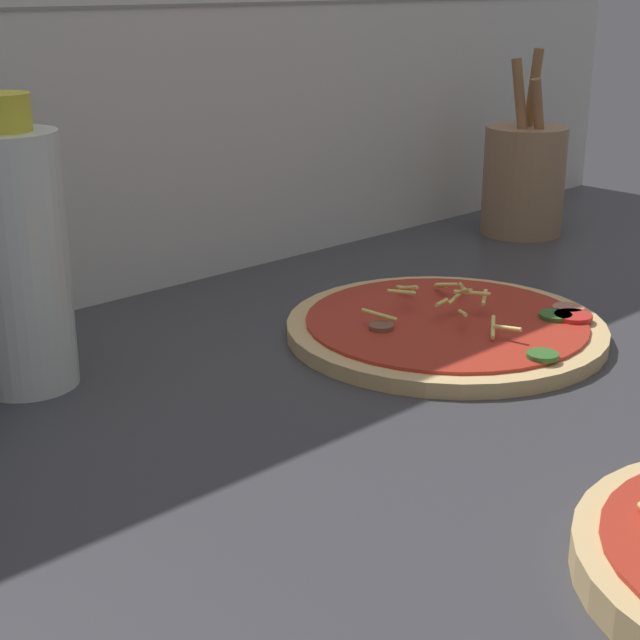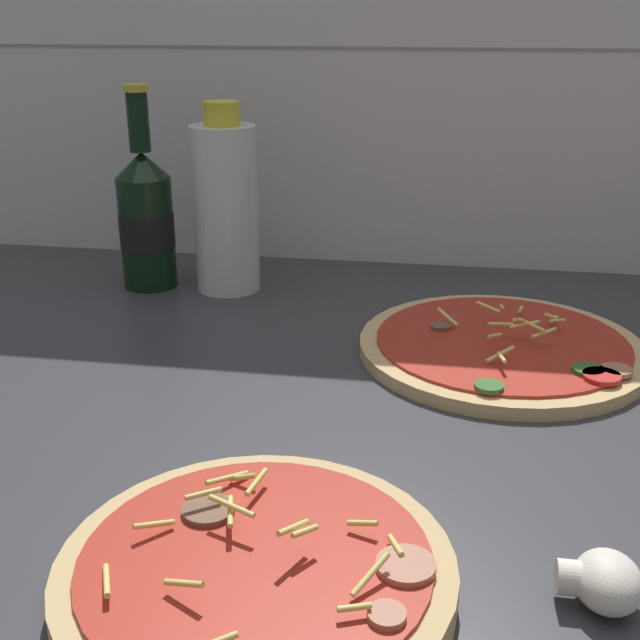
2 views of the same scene
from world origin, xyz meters
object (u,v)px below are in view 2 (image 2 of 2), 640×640
at_px(pizza_far, 502,347).
at_px(mushroom_left, 603,581).
at_px(pizza_near, 257,572).
at_px(oil_bottle, 226,206).
at_px(beer_bottle, 146,217).

xyz_separation_m(pizza_far, mushroom_left, (0.04, -0.35, 0.01)).
distance_m(pizza_near, pizza_far, 0.41).
bearing_deg(oil_bottle, mushroom_left, -54.64).
distance_m(oil_bottle, mushroom_left, 0.63).
height_order(pizza_near, oil_bottle, oil_bottle).
height_order(beer_bottle, mushroom_left, beer_bottle).
distance_m(beer_bottle, oil_bottle, 0.10).
relative_size(beer_bottle, mushroom_left, 4.97).
relative_size(pizza_near, mushroom_left, 4.90).
relative_size(pizza_near, oil_bottle, 1.06).
distance_m(pizza_near, mushroom_left, 0.20).
bearing_deg(mushroom_left, pizza_far, 96.36).
bearing_deg(pizza_near, mushroom_left, 5.23).
distance_m(beer_bottle, mushroom_left, 0.68).
bearing_deg(oil_bottle, pizza_near, -72.96).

